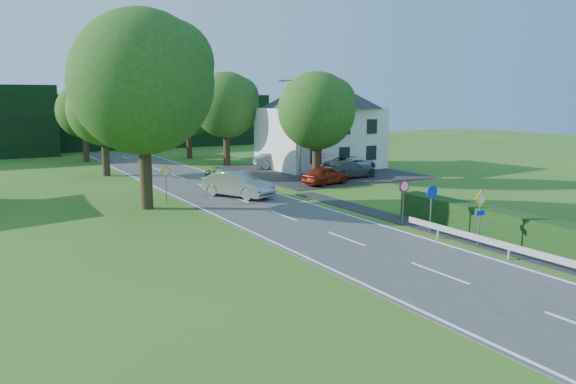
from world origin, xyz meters
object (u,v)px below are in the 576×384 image
parked_car_grey (349,169)px  parked_car_red (326,175)px  motorcycle (212,173)px  streetlight (298,124)px  moving_car (238,184)px  parked_car_silver_a (279,160)px  parked_car_silver_b (351,164)px  parasol (325,165)px

parked_car_grey → parked_car_red: bearing=117.1°
parked_car_grey → motorcycle: bearing=64.0°
streetlight → moving_car: size_ratio=1.56×
moving_car → parked_car_silver_a: size_ratio=1.10×
motorcycle → parked_car_grey: (10.31, -4.42, 0.18)m
parked_car_silver_b → parasol: size_ratio=2.25×
streetlight → parked_car_grey: bearing=-18.3°
moving_car → parked_car_silver_a: (9.76, 12.25, -0.08)m
parked_car_grey → parked_car_silver_b: 3.68m
streetlight → motorcycle: streetlight is taller
motorcycle → parked_car_silver_b: size_ratio=0.39×
motorcycle → parasol: size_ratio=0.88×
motorcycle → parked_car_red: 9.31m
parasol → motorcycle: bearing=160.1°
parked_car_red → parked_car_silver_a: 10.58m
parked_car_red → parked_car_silver_b: (5.98, 4.97, 0.02)m
motorcycle → parked_car_silver_a: size_ratio=0.43×
motorcycle → parked_car_red: parked_car_red is taller
moving_car → parasol: parasol is taller
parked_car_red → parked_car_silver_a: bearing=-24.0°
moving_car → parked_car_grey: moving_car is taller
parked_car_red → parked_car_silver_b: size_ratio=0.79×
streetlight → motorcycle: size_ratio=3.96×
streetlight → parasol: size_ratio=3.48×
motorcycle → moving_car: bearing=-107.9°
streetlight → parked_car_grey: 5.65m
moving_car → parked_car_silver_b: (14.12, 6.77, -0.12)m
streetlight → parked_car_red: (0.38, -3.45, -3.72)m
parked_car_silver_a → parked_car_silver_b: parked_car_silver_a is taller
streetlight → parked_car_silver_a: bearing=74.1°
parked_car_grey → parked_car_silver_b: (2.31, 2.86, 0.01)m
motorcycle → parasol: 9.32m
parked_car_silver_b → streetlight: bearing=89.5°
parked_car_silver_a → parasol: parasol is taller
parked_car_silver_a → moving_car: bearing=157.8°
parked_car_silver_a → parked_car_silver_b: 7.01m
parked_car_silver_a → parked_car_silver_b: (4.36, -5.48, -0.05)m
parked_car_grey → parasol: bearing=48.6°
motorcycle → parasol: bearing=-27.6°
motorcycle → parked_car_grey: size_ratio=0.41×
moving_car → parked_car_grey: size_ratio=1.05×
moving_car → parked_car_grey: 12.44m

